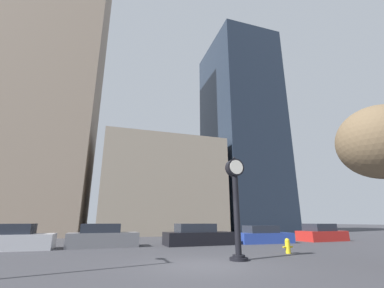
{
  "coord_description": "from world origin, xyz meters",
  "views": [
    {
      "loc": [
        -3.58,
        -9.69,
        1.59
      ],
      "look_at": [
        3.02,
        10.8,
        8.02
      ],
      "focal_mm": 24.0,
      "sensor_mm": 36.0,
      "label": 1
    }
  ],
  "objects_px": {
    "car_silver": "(12,239)",
    "fire_hydrant_near": "(288,246)",
    "bare_tree": "(381,142)",
    "car_black": "(198,236)",
    "car_blue": "(263,236)",
    "street_clock": "(236,201)",
    "car_grey": "(102,237)",
    "car_red": "(321,234)"
  },
  "relations": [
    {
      "from": "car_blue",
      "to": "car_red",
      "type": "bearing_deg",
      "value": 4.46
    },
    {
      "from": "fire_hydrant_near",
      "to": "bare_tree",
      "type": "xyz_separation_m",
      "value": [
        1.26,
        -4.79,
        4.19
      ]
    },
    {
      "from": "car_grey",
      "to": "fire_hydrant_near",
      "type": "height_order",
      "value": "car_grey"
    },
    {
      "from": "car_blue",
      "to": "car_red",
      "type": "relative_size",
      "value": 1.05
    },
    {
      "from": "street_clock",
      "to": "bare_tree",
      "type": "bearing_deg",
      "value": -36.09
    },
    {
      "from": "street_clock",
      "to": "car_black",
      "type": "relative_size",
      "value": 0.95
    },
    {
      "from": "street_clock",
      "to": "car_black",
      "type": "bearing_deg",
      "value": 84.69
    },
    {
      "from": "street_clock",
      "to": "car_red",
      "type": "height_order",
      "value": "street_clock"
    },
    {
      "from": "car_silver",
      "to": "bare_tree",
      "type": "distance_m",
      "value": 18.9
    },
    {
      "from": "fire_hydrant_near",
      "to": "bare_tree",
      "type": "bearing_deg",
      "value": -75.31
    },
    {
      "from": "car_red",
      "to": "bare_tree",
      "type": "relative_size",
      "value": 0.65
    },
    {
      "from": "car_blue",
      "to": "bare_tree",
      "type": "bearing_deg",
      "value": -94.59
    },
    {
      "from": "car_blue",
      "to": "fire_hydrant_near",
      "type": "distance_m",
      "value": 6.19
    },
    {
      "from": "fire_hydrant_near",
      "to": "bare_tree",
      "type": "relative_size",
      "value": 0.12
    },
    {
      "from": "car_grey",
      "to": "car_blue",
      "type": "xyz_separation_m",
      "value": [
        11.25,
        -0.45,
        -0.08
      ]
    },
    {
      "from": "car_grey",
      "to": "car_red",
      "type": "bearing_deg",
      "value": -2.77
    },
    {
      "from": "car_red",
      "to": "fire_hydrant_near",
      "type": "relative_size",
      "value": 5.45
    },
    {
      "from": "car_blue",
      "to": "fire_hydrant_near",
      "type": "bearing_deg",
      "value": -110.63
    },
    {
      "from": "car_black",
      "to": "bare_tree",
      "type": "distance_m",
      "value": 12.06
    },
    {
      "from": "car_black",
      "to": "bare_tree",
      "type": "height_order",
      "value": "bare_tree"
    },
    {
      "from": "street_clock",
      "to": "car_silver",
      "type": "height_order",
      "value": "street_clock"
    },
    {
      "from": "street_clock",
      "to": "fire_hydrant_near",
      "type": "relative_size",
      "value": 6.12
    },
    {
      "from": "car_grey",
      "to": "bare_tree",
      "type": "height_order",
      "value": "bare_tree"
    },
    {
      "from": "car_silver",
      "to": "car_red",
      "type": "distance_m",
      "value": 21.77
    },
    {
      "from": "car_red",
      "to": "car_black",
      "type": "bearing_deg",
      "value": 178.15
    },
    {
      "from": "car_silver",
      "to": "fire_hydrant_near",
      "type": "height_order",
      "value": "car_silver"
    },
    {
      "from": "car_red",
      "to": "bare_tree",
      "type": "height_order",
      "value": "bare_tree"
    },
    {
      "from": "car_silver",
      "to": "car_black",
      "type": "height_order",
      "value": "car_silver"
    },
    {
      "from": "street_clock",
      "to": "bare_tree",
      "type": "relative_size",
      "value": 0.73
    },
    {
      "from": "car_grey",
      "to": "car_red",
      "type": "relative_size",
      "value": 1.09
    },
    {
      "from": "street_clock",
      "to": "car_blue",
      "type": "xyz_separation_m",
      "value": [
        5.74,
        7.1,
        -1.89
      ]
    },
    {
      "from": "street_clock",
      "to": "fire_hydrant_near",
      "type": "xyz_separation_m",
      "value": [
        3.47,
        1.34,
        -2.04
      ]
    },
    {
      "from": "car_blue",
      "to": "street_clock",
      "type": "bearing_deg",
      "value": -128.08
    },
    {
      "from": "car_grey",
      "to": "car_red",
      "type": "height_order",
      "value": "car_grey"
    },
    {
      "from": "car_grey",
      "to": "street_clock",
      "type": "bearing_deg",
      "value": -56.36
    },
    {
      "from": "car_grey",
      "to": "fire_hydrant_near",
      "type": "relative_size",
      "value": 5.96
    },
    {
      "from": "car_black",
      "to": "street_clock",
      "type": "bearing_deg",
      "value": -96.82
    },
    {
      "from": "street_clock",
      "to": "bare_tree",
      "type": "xyz_separation_m",
      "value": [
        4.73,
        -3.45,
        2.15
      ]
    },
    {
      "from": "car_blue",
      "to": "car_silver",
      "type": "bearing_deg",
      "value": -179.79
    },
    {
      "from": "bare_tree",
      "to": "car_red",
      "type": "bearing_deg",
      "value": 58.3
    },
    {
      "from": "car_silver",
      "to": "car_red",
      "type": "xyz_separation_m",
      "value": [
        21.77,
        0.16,
        -0.03
      ]
    },
    {
      "from": "car_black",
      "to": "bare_tree",
      "type": "relative_size",
      "value": 0.77
    }
  ]
}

